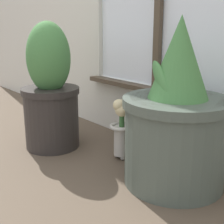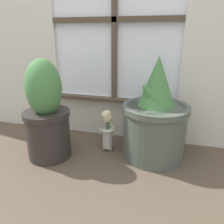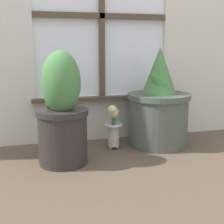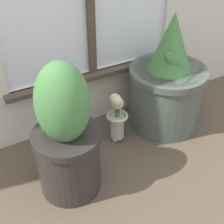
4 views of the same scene
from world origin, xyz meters
TOP-DOWN VIEW (x-y plane):
  - ground_plane at (0.00, 0.00)m, footprint 10.00×10.00m
  - potted_plant_left at (-0.32, 0.26)m, footprint 0.29×0.29m
  - potted_plant_right at (0.32, 0.44)m, footprint 0.41×0.41m
  - flower_vase at (0.01, 0.44)m, footprint 0.11×0.11m

SIDE VIEW (x-z plane):
  - ground_plane at x=0.00m, z-range 0.00..0.00m
  - flower_vase at x=0.01m, z-range 0.02..0.30m
  - potted_plant_right at x=0.32m, z-range -0.07..0.57m
  - potted_plant_left at x=-0.32m, z-range -0.03..0.59m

